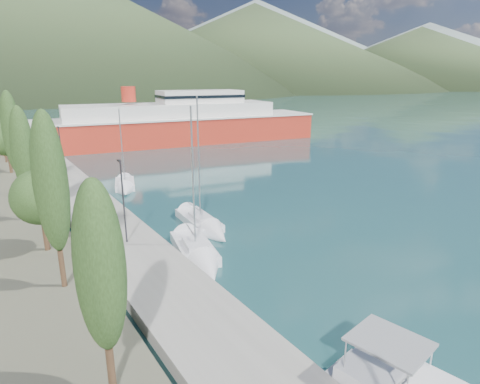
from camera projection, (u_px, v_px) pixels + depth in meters
ground at (43, 120)px, 118.21m from camera, size 1400.00×1400.00×0.00m
quay at (91, 209)px, 37.89m from camera, size 5.00×88.00×0.80m
hills_far at (88, 29)px, 570.19m from camera, size 1480.00×900.00×180.00m
hills_near at (112, 34)px, 358.97m from camera, size 1010.00×520.00×115.00m
tree_row at (15, 146)px, 39.40m from camera, size 4.17×64.98×11.32m
lamp_posts at (126, 201)px, 27.91m from camera, size 0.15×48.29×6.06m
sailboat_near at (201, 260)px, 27.48m from camera, size 4.11×8.36×11.54m
sailboat_mid at (208, 228)px, 33.35m from camera, size 2.76×8.32×11.78m
sailboat_far at (125, 188)px, 45.29m from camera, size 4.02×7.00×9.81m
ferry at (173, 125)px, 77.12m from camera, size 57.89×19.84×11.27m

